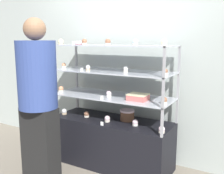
% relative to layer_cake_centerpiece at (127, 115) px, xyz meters
% --- Properties ---
extents(ground_plane, '(20.00, 20.00, 0.00)m').
position_rel_layer_cake_centerpiece_xyz_m(ground_plane, '(-0.17, -0.06, -0.64)').
color(ground_plane, gray).
extents(back_wall, '(8.00, 0.05, 2.60)m').
position_rel_layer_cake_centerpiece_xyz_m(back_wall, '(-0.17, 0.35, 0.66)').
color(back_wall, '#A8B2AD').
rests_on(back_wall, ground_plane).
extents(display_base, '(1.44, 0.53, 0.58)m').
position_rel_layer_cake_centerpiece_xyz_m(display_base, '(-0.17, -0.06, -0.35)').
color(display_base, black).
rests_on(display_base, ground_plane).
extents(display_riser_lower, '(1.44, 0.53, 0.29)m').
position_rel_layer_cake_centerpiece_xyz_m(display_riser_lower, '(-0.17, -0.06, 0.21)').
color(display_riser_lower, '#99999E').
rests_on(display_riser_lower, display_base).
extents(display_riser_middle, '(1.44, 0.53, 0.29)m').
position_rel_layer_cake_centerpiece_xyz_m(display_riser_middle, '(-0.17, -0.06, 0.51)').
color(display_riser_middle, '#99999E').
rests_on(display_riser_middle, display_riser_lower).
extents(display_riser_upper, '(1.44, 0.53, 0.29)m').
position_rel_layer_cake_centerpiece_xyz_m(display_riser_upper, '(-0.17, -0.06, 0.80)').
color(display_riser_upper, '#99999E').
rests_on(display_riser_upper, display_riser_middle).
extents(layer_cake_centerpiece, '(0.17, 0.17, 0.13)m').
position_rel_layer_cake_centerpiece_xyz_m(layer_cake_centerpiece, '(0.00, 0.00, 0.00)').
color(layer_cake_centerpiece, brown).
rests_on(layer_cake_centerpiece, display_base).
extents(sheet_cake_frosted, '(0.21, 0.18, 0.07)m').
position_rel_layer_cake_centerpiece_xyz_m(sheet_cake_frosted, '(0.19, -0.12, 0.26)').
color(sheet_cake_frosted, '#C66660').
rests_on(sheet_cake_frosted, display_riser_lower).
extents(cupcake_0, '(0.06, 0.06, 0.07)m').
position_rel_layer_cake_centerpiece_xyz_m(cupcake_0, '(-0.81, -0.17, -0.03)').
color(cupcake_0, '#CCB28C').
rests_on(cupcake_0, display_base).
extents(cupcake_1, '(0.06, 0.06, 0.07)m').
position_rel_layer_cake_centerpiece_xyz_m(cupcake_1, '(-0.50, -0.13, -0.03)').
color(cupcake_1, beige).
rests_on(cupcake_1, display_base).
extents(cupcake_2, '(0.06, 0.06, 0.07)m').
position_rel_layer_cake_centerpiece_xyz_m(cupcake_2, '(-0.18, -0.16, -0.03)').
color(cupcake_2, beige).
rests_on(cupcake_2, display_base).
extents(cupcake_3, '(0.06, 0.06, 0.07)m').
position_rel_layer_cake_centerpiece_xyz_m(cupcake_3, '(0.16, -0.13, -0.03)').
color(cupcake_3, white).
rests_on(cupcake_3, display_base).
extents(cupcake_4, '(0.06, 0.06, 0.07)m').
position_rel_layer_cake_centerpiece_xyz_m(cupcake_4, '(0.49, -0.20, -0.03)').
color(cupcake_4, beige).
rests_on(cupcake_4, display_base).
extents(price_tag_0, '(0.04, 0.00, 0.04)m').
position_rel_layer_cake_centerpiece_xyz_m(price_tag_0, '(-0.16, -0.31, -0.04)').
color(price_tag_0, white).
rests_on(price_tag_0, display_base).
extents(cupcake_5, '(0.06, 0.06, 0.07)m').
position_rel_layer_cake_centerpiece_xyz_m(cupcake_5, '(-0.84, -0.19, 0.26)').
color(cupcake_5, beige).
rests_on(cupcake_5, display_riser_lower).
extents(cupcake_6, '(0.06, 0.06, 0.07)m').
position_rel_layer_cake_centerpiece_xyz_m(cupcake_6, '(-0.18, -0.14, 0.26)').
color(cupcake_6, white).
rests_on(cupcake_6, display_riser_lower).
extents(cupcake_7, '(0.06, 0.06, 0.07)m').
position_rel_layer_cake_centerpiece_xyz_m(cupcake_7, '(0.49, -0.15, 0.26)').
color(cupcake_7, beige).
rests_on(cupcake_7, display_riser_lower).
extents(price_tag_1, '(0.04, 0.00, 0.04)m').
position_rel_layer_cake_centerpiece_xyz_m(price_tag_1, '(-0.16, -0.31, 0.25)').
color(price_tag_1, white).
rests_on(price_tag_1, display_riser_lower).
extents(cupcake_8, '(0.05, 0.05, 0.07)m').
position_rel_layer_cake_centerpiece_xyz_m(cupcake_8, '(-0.83, -0.12, 0.56)').
color(cupcake_8, white).
rests_on(cupcake_8, display_riser_middle).
extents(cupcake_9, '(0.05, 0.05, 0.07)m').
position_rel_layer_cake_centerpiece_xyz_m(cupcake_9, '(-0.41, -0.21, 0.56)').
color(cupcake_9, '#CCB28C').
rests_on(cupcake_9, display_riser_middle).
extents(cupcake_10, '(0.05, 0.05, 0.07)m').
position_rel_layer_cake_centerpiece_xyz_m(cupcake_10, '(0.04, -0.13, 0.56)').
color(cupcake_10, beige).
rests_on(cupcake_10, display_riser_middle).
extents(cupcake_11, '(0.05, 0.05, 0.07)m').
position_rel_layer_cake_centerpiece_xyz_m(cupcake_11, '(0.49, -0.15, 0.56)').
color(cupcake_11, white).
rests_on(cupcake_11, display_riser_middle).
extents(price_tag_2, '(0.04, 0.00, 0.04)m').
position_rel_layer_cake_centerpiece_xyz_m(price_tag_2, '(-0.42, -0.31, 0.55)').
color(price_tag_2, white).
rests_on(price_tag_2, display_riser_middle).
extents(cupcake_12, '(0.06, 0.06, 0.07)m').
position_rel_layer_cake_centerpiece_xyz_m(cupcake_12, '(-0.82, -0.18, 0.85)').
color(cupcake_12, '#CCB28C').
rests_on(cupcake_12, display_riser_upper).
extents(cupcake_13, '(0.06, 0.06, 0.07)m').
position_rel_layer_cake_centerpiece_xyz_m(cupcake_13, '(-0.50, -0.15, 0.85)').
color(cupcake_13, beige).
rests_on(cupcake_13, display_riser_upper).
extents(cupcake_14, '(0.06, 0.06, 0.07)m').
position_rel_layer_cake_centerpiece_xyz_m(cupcake_14, '(-0.17, -0.15, 0.85)').
color(cupcake_14, white).
rests_on(cupcake_14, display_riser_upper).
extents(cupcake_15, '(0.06, 0.06, 0.07)m').
position_rel_layer_cake_centerpiece_xyz_m(cupcake_15, '(0.15, -0.13, 0.85)').
color(cupcake_15, white).
rests_on(cupcake_15, display_riser_upper).
extents(cupcake_16, '(0.06, 0.06, 0.07)m').
position_rel_layer_cake_centerpiece_xyz_m(cupcake_16, '(0.47, -0.16, 0.85)').
color(cupcake_16, beige).
rests_on(cupcake_16, display_riser_upper).
extents(price_tag_3, '(0.04, 0.00, 0.04)m').
position_rel_layer_cake_centerpiece_xyz_m(price_tag_3, '(-0.53, -0.31, 0.84)').
color(price_tag_3, white).
rests_on(price_tag_3, display_riser_upper).
extents(donut_glazed, '(0.14, 0.14, 0.04)m').
position_rel_layer_cake_centerpiece_xyz_m(donut_glazed, '(-0.60, -0.09, 0.84)').
color(donut_glazed, '#EFB2BC').
rests_on(donut_glazed, display_riser_upper).
extents(customer_figure, '(0.41, 0.41, 1.74)m').
position_rel_layer_cake_centerpiece_xyz_m(customer_figure, '(-0.68, -0.73, 0.29)').
color(customer_figure, black).
rests_on(customer_figure, ground_plane).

